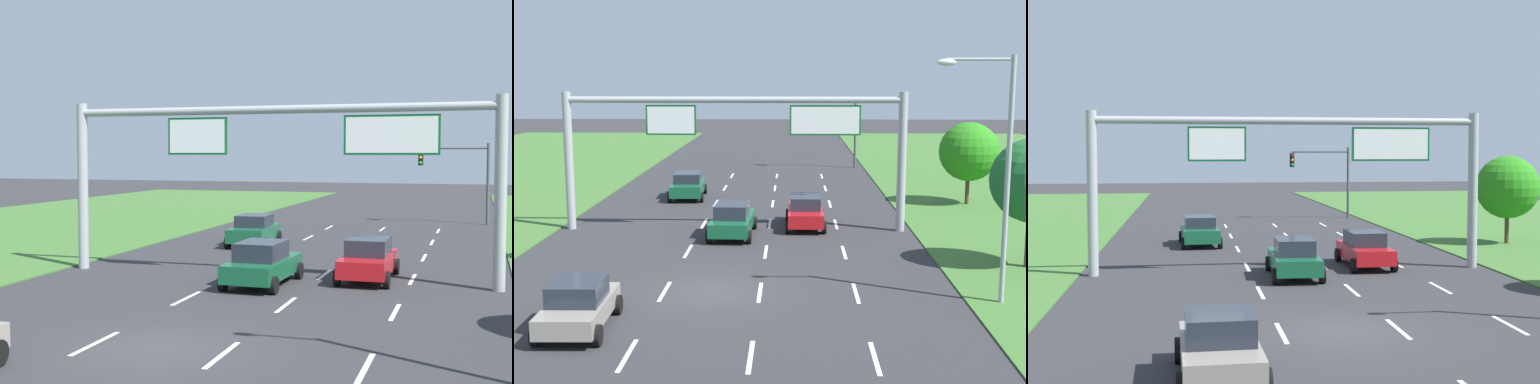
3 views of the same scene
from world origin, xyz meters
TOP-DOWN VIEW (x-y plane):
  - ground_plane at (0.00, 0.00)m, footprint 200.00×200.00m
  - lane_dashes_inner_left at (-1.75, 6.00)m, footprint 0.14×50.40m
  - lane_dashes_inner_right at (1.75, 6.00)m, footprint 0.14×50.40m
  - lane_dashes_slip at (5.25, 6.00)m, footprint 0.14×50.40m
  - car_lead_silver at (-3.75, 19.92)m, footprint 2.39×4.47m
  - car_mid_lane at (3.61, 11.38)m, footprint 2.04×4.33m
  - car_far_ahead at (-0.00, 9.13)m, footprint 2.24×4.40m
  - sign_gantry at (0.28, 10.52)m, footprint 17.24×0.44m
  - traffic_light_mast at (6.30, 34.98)m, footprint 4.76×0.49m

SIDE VIEW (x-z plane):
  - ground_plane at x=0.00m, z-range 0.00..0.00m
  - lane_dashes_inner_left at x=-1.75m, z-range 0.00..0.01m
  - lane_dashes_inner_right at x=1.75m, z-range 0.00..0.01m
  - lane_dashes_slip at x=5.25m, z-range 0.00..0.01m
  - car_far_ahead at x=0.00m, z-range 0.00..1.64m
  - car_mid_lane at x=3.61m, z-range 0.01..1.64m
  - car_lead_silver at x=-3.75m, z-range 0.01..1.64m
  - traffic_light_mast at x=6.30m, z-range 1.07..6.67m
  - sign_gantry at x=0.28m, z-range 1.39..8.39m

